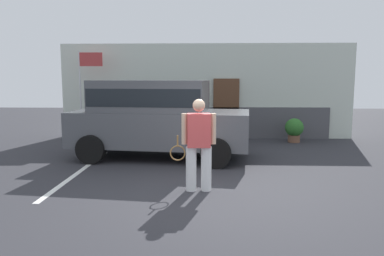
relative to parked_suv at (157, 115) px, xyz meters
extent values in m
plane|color=#2D2D33|center=(1.29, -3.07, -1.15)|extent=(40.00, 40.00, 0.00)
cube|color=silver|center=(-1.56, -1.57, -1.14)|extent=(0.12, 4.40, 0.01)
cube|color=silver|center=(1.29, 3.53, 0.51)|extent=(10.25, 0.30, 3.31)
cube|color=#4C4C51|center=(1.29, 3.33, -0.60)|extent=(8.61, 0.10, 1.10)
cube|color=brown|center=(2.00, 3.31, -0.10)|extent=(0.90, 0.06, 2.10)
cube|color=#4C4F54|center=(0.11, -0.01, -0.35)|extent=(4.78, 2.40, 0.90)
cube|color=#4C4F54|center=(-0.14, 0.02, 0.50)|extent=(3.08, 2.07, 0.80)
cube|color=black|center=(-0.14, 0.02, 0.48)|extent=(3.02, 2.08, 0.44)
cylinder|color=black|center=(1.75, 0.76, -0.79)|extent=(0.74, 0.34, 0.72)
cylinder|color=black|center=(1.54, -1.13, -0.79)|extent=(0.74, 0.34, 0.72)
cylinder|color=black|center=(-1.33, 1.10, -0.79)|extent=(0.74, 0.34, 0.72)
cylinder|color=black|center=(-1.54, -0.78, -0.79)|extent=(0.74, 0.34, 0.72)
cylinder|color=white|center=(1.31, -2.89, -0.73)|extent=(0.20, 0.20, 0.83)
cylinder|color=white|center=(1.03, -2.91, -0.73)|extent=(0.20, 0.20, 0.83)
cube|color=#E04C4C|center=(1.17, -2.90, 0.00)|extent=(0.44, 0.30, 0.62)
sphere|color=beige|center=(1.17, -2.90, 0.46)|extent=(0.23, 0.23, 0.23)
cylinder|color=beige|center=(1.44, -2.88, 0.03)|extent=(0.11, 0.11, 0.57)
cylinder|color=beige|center=(0.91, -2.92, 0.03)|extent=(0.11, 0.11, 0.57)
torus|color=olive|center=(0.78, -2.88, -0.44)|extent=(0.37, 0.05, 0.37)
cylinder|color=olive|center=(0.78, -2.88, -0.20)|extent=(0.03, 0.03, 0.20)
cylinder|color=brown|center=(4.22, 2.58, -1.03)|extent=(0.39, 0.39, 0.24)
sphere|color=#2D6B28|center=(4.22, 2.58, -0.65)|extent=(0.60, 0.60, 0.60)
cylinder|color=silver|center=(-2.93, 2.66, 0.36)|extent=(0.05, 0.05, 3.01)
cube|color=#B23838|center=(-2.53, 2.66, 1.59)|extent=(0.75, 0.07, 0.45)
camera|label=1|loc=(1.31, -9.64, 0.94)|focal=34.54mm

